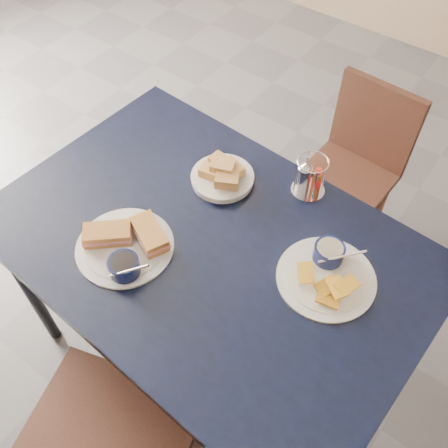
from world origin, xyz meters
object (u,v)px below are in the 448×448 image
Objects in this scene: dining_table at (209,253)px; sandwich_plate at (126,244)px; chair_far at (357,157)px; plantain_plate at (327,269)px; condiment_caddy at (309,178)px; bread_basket at (223,175)px.

sandwich_plate is (-0.18, -0.16, 0.08)m from dining_table.
chair_far reaches higher than dining_table.
condiment_caddy is (-0.21, 0.25, 0.04)m from plantain_plate.
chair_far is 5.69× the size of condiment_caddy.
sandwich_plate is 1.09× the size of plantain_plate.
dining_table is 0.37m from plantain_plate.
condiment_caddy is (0.31, 0.53, 0.03)m from sandwich_plate.
plantain_plate is (0.24, -0.80, 0.32)m from chair_far.
plantain_plate is at bearing -13.93° from bread_basket.
plantain_plate is at bearing -49.35° from condiment_caddy.
chair_far is at bearing 75.36° from sandwich_plate.
dining_table is 4.42× the size of sandwich_plate.
bread_basket is (-0.22, -0.69, 0.33)m from chair_far.
sandwich_plate reaches higher than dining_table.
bread_basket is at bearing -151.66° from condiment_caddy.
chair_far is at bearing 92.78° from condiment_caddy.
plantain_plate is at bearing 28.25° from sandwich_plate.
plantain_plate is 0.47m from bread_basket.
dining_table is 1.78× the size of chair_far.
chair_far is 1.16m from sandwich_plate.
dining_table is 0.27m from bread_basket.
bread_basket is at bearing 116.65° from dining_table.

